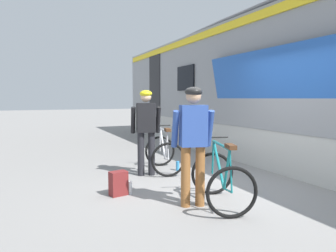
{
  "coord_description": "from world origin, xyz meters",
  "views": [
    {
      "loc": [
        -3.09,
        -4.35,
        1.6
      ],
      "look_at": [
        -0.58,
        1.07,
        1.05
      ],
      "focal_mm": 32.39,
      "sensor_mm": 36.0,
      "label": 1
    }
  ],
  "objects_px": {
    "train_car": "(329,82)",
    "cyclist_far_in_blue": "(193,136)",
    "backpack_on_platform": "(118,183)",
    "water_bottle_near_the_bikes": "(178,166)",
    "bicycle_far_teal": "(221,179)",
    "cyclist_near_in_dark": "(146,125)",
    "bicycle_near_silver": "(164,153)",
    "water_bottle_by_the_backpack": "(130,188)"
  },
  "relations": [
    {
      "from": "train_car",
      "to": "cyclist_far_in_blue",
      "type": "height_order",
      "value": "train_car"
    },
    {
      "from": "backpack_on_platform",
      "to": "train_car",
      "type": "bearing_deg",
      "value": -11.05
    },
    {
      "from": "water_bottle_near_the_bikes",
      "to": "bicycle_far_teal",
      "type": "bearing_deg",
      "value": -100.05
    },
    {
      "from": "train_car",
      "to": "cyclist_near_in_dark",
      "type": "distance_m",
      "value": 4.27
    },
    {
      "from": "train_car",
      "to": "bicycle_near_silver",
      "type": "height_order",
      "value": "train_car"
    },
    {
      "from": "cyclist_near_in_dark",
      "to": "water_bottle_by_the_backpack",
      "type": "bearing_deg",
      "value": -123.56
    },
    {
      "from": "train_car",
      "to": "water_bottle_by_the_backpack",
      "type": "xyz_separation_m",
      "value": [
        -4.73,
        -0.01,
        -1.86
      ]
    },
    {
      "from": "backpack_on_platform",
      "to": "water_bottle_near_the_bikes",
      "type": "relative_size",
      "value": 1.93
    },
    {
      "from": "bicycle_far_teal",
      "to": "water_bottle_near_the_bikes",
      "type": "height_order",
      "value": "bicycle_far_teal"
    },
    {
      "from": "cyclist_near_in_dark",
      "to": "cyclist_far_in_blue",
      "type": "bearing_deg",
      "value": -90.4
    },
    {
      "from": "train_car",
      "to": "water_bottle_near_the_bikes",
      "type": "bearing_deg",
      "value": 160.81
    },
    {
      "from": "train_car",
      "to": "backpack_on_platform",
      "type": "height_order",
      "value": "train_car"
    },
    {
      "from": "bicycle_near_silver",
      "to": "water_bottle_by_the_backpack",
      "type": "xyz_separation_m",
      "value": [
        -1.17,
        -1.22,
        -0.3
      ]
    },
    {
      "from": "cyclist_far_in_blue",
      "to": "bicycle_far_teal",
      "type": "distance_m",
      "value": 0.78
    },
    {
      "from": "cyclist_near_in_dark",
      "to": "water_bottle_near_the_bikes",
      "type": "distance_m",
      "value": 1.23
    },
    {
      "from": "water_bottle_by_the_backpack",
      "to": "bicycle_far_teal",
      "type": "bearing_deg",
      "value": -45.4
    },
    {
      "from": "water_bottle_near_the_bikes",
      "to": "cyclist_near_in_dark",
      "type": "bearing_deg",
      "value": -173.25
    },
    {
      "from": "cyclist_far_in_blue",
      "to": "water_bottle_by_the_backpack",
      "type": "bearing_deg",
      "value": 126.17
    },
    {
      "from": "train_car",
      "to": "cyclist_far_in_blue",
      "type": "distance_m",
      "value": 4.26
    },
    {
      "from": "train_car",
      "to": "bicycle_near_silver",
      "type": "distance_m",
      "value": 4.07
    },
    {
      "from": "train_car",
      "to": "bicycle_far_teal",
      "type": "relative_size",
      "value": 15.52
    },
    {
      "from": "cyclist_near_in_dark",
      "to": "cyclist_far_in_blue",
      "type": "xyz_separation_m",
      "value": [
        -0.01,
        -1.98,
        0.0
      ]
    },
    {
      "from": "train_car",
      "to": "cyclist_near_in_dark",
      "type": "height_order",
      "value": "train_car"
    },
    {
      "from": "bicycle_far_teal",
      "to": "water_bottle_near_the_bikes",
      "type": "distance_m",
      "value": 2.29
    },
    {
      "from": "bicycle_near_silver",
      "to": "water_bottle_by_the_backpack",
      "type": "bearing_deg",
      "value": -133.86
    },
    {
      "from": "cyclist_far_in_blue",
      "to": "bicycle_near_silver",
      "type": "xyz_separation_m",
      "value": [
        0.49,
        2.15,
        -0.65
      ]
    },
    {
      "from": "cyclist_far_in_blue",
      "to": "cyclist_near_in_dark",
      "type": "bearing_deg",
      "value": 89.6
    },
    {
      "from": "bicycle_near_silver",
      "to": "water_bottle_near_the_bikes",
      "type": "relative_size",
      "value": 5.81
    },
    {
      "from": "bicycle_far_teal",
      "to": "backpack_on_platform",
      "type": "bearing_deg",
      "value": 138.8
    },
    {
      "from": "train_car",
      "to": "bicycle_far_teal",
      "type": "distance_m",
      "value": 4.13
    },
    {
      "from": "cyclist_far_in_blue",
      "to": "water_bottle_near_the_bikes",
      "type": "height_order",
      "value": "cyclist_far_in_blue"
    },
    {
      "from": "backpack_on_platform",
      "to": "water_bottle_by_the_backpack",
      "type": "bearing_deg",
      "value": -15.27
    },
    {
      "from": "bicycle_far_teal",
      "to": "train_car",
      "type": "bearing_deg",
      "value": 16.7
    },
    {
      "from": "cyclist_near_in_dark",
      "to": "backpack_on_platform",
      "type": "xyz_separation_m",
      "value": [
        -0.88,
        -1.03,
        -0.85
      ]
    },
    {
      "from": "cyclist_near_in_dark",
      "to": "cyclist_far_in_blue",
      "type": "height_order",
      "value": "same"
    },
    {
      "from": "cyclist_near_in_dark",
      "to": "backpack_on_platform",
      "type": "relative_size",
      "value": 4.4
    },
    {
      "from": "train_car",
      "to": "water_bottle_by_the_backpack",
      "type": "bearing_deg",
      "value": -179.93
    },
    {
      "from": "cyclist_near_in_dark",
      "to": "backpack_on_platform",
      "type": "bearing_deg",
      "value": -130.45
    },
    {
      "from": "cyclist_near_in_dark",
      "to": "water_bottle_near_the_bikes",
      "type": "height_order",
      "value": "cyclist_near_in_dark"
    },
    {
      "from": "bicycle_far_teal",
      "to": "backpack_on_platform",
      "type": "relative_size",
      "value": 3.1
    },
    {
      "from": "bicycle_near_silver",
      "to": "backpack_on_platform",
      "type": "relative_size",
      "value": 3.02
    },
    {
      "from": "train_car",
      "to": "bicycle_far_teal",
      "type": "xyz_separation_m",
      "value": [
        -3.66,
        -1.1,
        -1.56
      ]
    }
  ]
}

